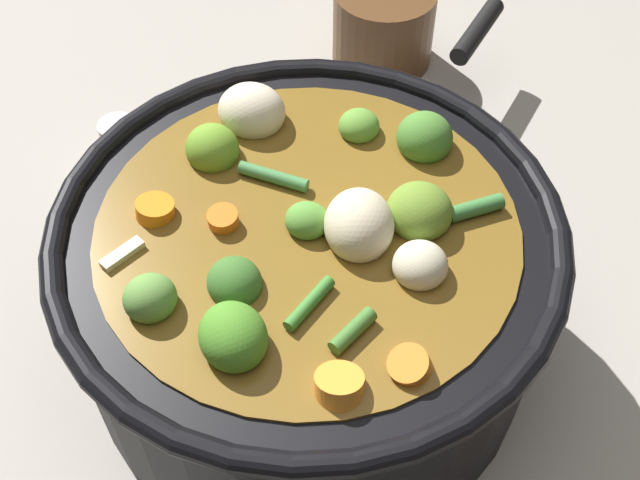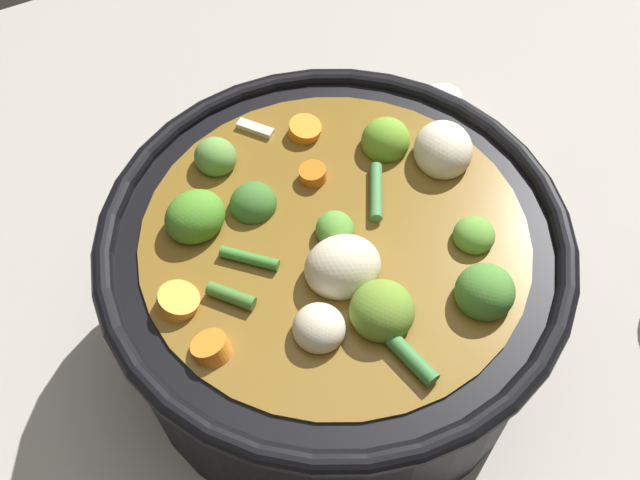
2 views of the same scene
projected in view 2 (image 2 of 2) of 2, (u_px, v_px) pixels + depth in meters
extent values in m
plane|color=#9E998E|center=(332.00, 327.00, 0.61)|extent=(1.10, 1.10, 0.00)
cylinder|color=black|center=(333.00, 286.00, 0.56)|extent=(0.32, 0.32, 0.13)
torus|color=black|center=(335.00, 236.00, 0.50)|extent=(0.33, 0.33, 0.02)
cylinder|color=brown|center=(333.00, 283.00, 0.55)|extent=(0.27, 0.27, 0.12)
ellipsoid|color=#3B6C2A|center=(253.00, 204.00, 0.51)|extent=(0.04, 0.04, 0.03)
ellipsoid|color=olive|center=(386.00, 141.00, 0.54)|extent=(0.05, 0.05, 0.03)
ellipsoid|color=olive|center=(382.00, 311.00, 0.46)|extent=(0.06, 0.06, 0.03)
ellipsoid|color=#569337|center=(329.00, 227.00, 0.50)|extent=(0.04, 0.04, 0.02)
ellipsoid|color=#488130|center=(485.00, 292.00, 0.47)|extent=(0.04, 0.04, 0.03)
ellipsoid|color=#4A8927|center=(195.00, 217.00, 0.50)|extent=(0.05, 0.05, 0.03)
ellipsoid|color=#5E9635|center=(474.00, 235.00, 0.50)|extent=(0.04, 0.04, 0.02)
ellipsoid|color=#609340|center=(215.00, 157.00, 0.53)|extent=(0.04, 0.04, 0.03)
cylinder|color=orange|center=(305.00, 131.00, 0.55)|extent=(0.03, 0.04, 0.02)
cylinder|color=orange|center=(313.00, 176.00, 0.53)|extent=(0.03, 0.03, 0.02)
cylinder|color=orange|center=(211.00, 349.00, 0.45)|extent=(0.03, 0.03, 0.02)
cylinder|color=orange|center=(180.00, 308.00, 0.47)|extent=(0.03, 0.03, 0.02)
ellipsoid|color=beige|center=(443.00, 150.00, 0.53)|extent=(0.06, 0.06, 0.04)
ellipsoid|color=beige|center=(319.00, 328.00, 0.45)|extent=(0.04, 0.04, 0.03)
ellipsoid|color=beige|center=(343.00, 267.00, 0.48)|extent=(0.06, 0.05, 0.04)
cylinder|color=#428144|center=(376.00, 192.00, 0.52)|extent=(0.03, 0.05, 0.01)
cylinder|color=#3A7738|center=(413.00, 360.00, 0.44)|extent=(0.02, 0.04, 0.01)
cylinder|color=#3A7B2D|center=(249.00, 258.00, 0.49)|extent=(0.03, 0.03, 0.01)
cylinder|color=#3F712B|center=(231.00, 296.00, 0.47)|extent=(0.03, 0.03, 0.01)
cube|color=beige|center=(255.00, 129.00, 0.56)|extent=(0.02, 0.03, 0.01)
cylinder|color=silver|center=(438.00, 125.00, 0.71)|extent=(0.03, 0.03, 0.06)
cylinder|color=#B7B7BC|center=(443.00, 99.00, 0.68)|extent=(0.03, 0.03, 0.01)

